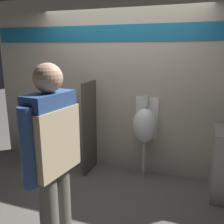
{
  "coord_description": "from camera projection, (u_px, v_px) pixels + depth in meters",
  "views": [
    {
      "loc": [
        1.13,
        -3.08,
        1.92
      ],
      "look_at": [
        0.0,
        0.17,
        1.05
      ],
      "focal_mm": 40.0,
      "sensor_mm": 36.0,
      "label": 1
    }
  ],
  "objects": [
    {
      "name": "ground_plane",
      "position": [
        108.0,
        184.0,
        3.65
      ],
      "size": [
        16.0,
        16.0,
        0.0
      ],
      "primitive_type": "plane",
      "color": "#5B5651"
    },
    {
      "name": "display_wall",
      "position": [
        121.0,
        86.0,
        3.86
      ],
      "size": [
        4.46,
        0.07,
        2.7
      ],
      "color": "#B2A893",
      "rests_on": "ground_plane"
    },
    {
      "name": "divider_near_counter",
      "position": [
        90.0,
        128.0,
        3.91
      ],
      "size": [
        0.03,
        0.48,
        1.45
      ],
      "color": "#4C4238",
      "rests_on": "ground_plane"
    },
    {
      "name": "urinal_near_counter",
      "position": [
        145.0,
        125.0,
        3.7
      ],
      "size": [
        0.36,
        0.3,
        1.25
      ],
      "color": "silver",
      "rests_on": "ground_plane"
    },
    {
      "name": "person_in_vest",
      "position": [
        52.0,
        153.0,
        2.13
      ],
      "size": [
        0.3,
        0.63,
        1.82
      ],
      "rotation": [
        0.0,
        0.0,
        1.42
      ],
      "color": "#666056",
      "rests_on": "ground_plane"
    },
    {
      "name": "toilet",
      "position": [
        43.0,
        149.0,
        4.22
      ],
      "size": [
        0.4,
        0.57,
        0.85
      ],
      "color": "silver",
      "rests_on": "ground_plane"
    }
  ]
}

